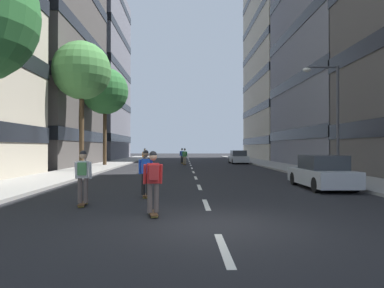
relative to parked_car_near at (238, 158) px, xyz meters
The scene contains 19 objects.
ground_plane 9.12m from the parked_car_near, 127.74° to the right, with size 147.32×147.32×0.00m, color black.
sidewalk_left 14.75m from the parked_car_near, 163.77° to the right, with size 3.64×67.52×0.14m, color gray.
sidewalk_right 5.15m from the parked_car_near, 53.74° to the right, with size 3.64×67.52×0.14m, color gray.
lane_markings 8.39m from the parked_car_near, 131.71° to the right, with size 0.16×57.20×0.01m.
building_left_mid 27.07m from the parked_car_near, 168.07° to the right, with size 13.09×16.96×29.94m.
building_left_far 29.82m from the parked_car_near, 146.51° to the left, with size 13.09×17.27×26.82m.
building_right_mid 15.90m from the parked_car_near, 22.72° to the right, with size 13.09×18.28×21.40m.
building_right_far 24.74m from the parked_car_near, 52.68° to the left, with size 13.09×19.89×33.65m.
parked_car_near is the anchor object (origin of this frame).
parked_car_mid 24.39m from the parked_car_near, 90.00° to the right, with size 1.82×4.40×1.52m.
street_tree_near 16.54m from the parked_car_near, 159.58° to the right, with size 4.63×4.63×9.67m.
street_tree_far 20.57m from the parked_car_near, 137.08° to the right, with size 4.46×4.46×9.89m.
streetlamp_right 20.51m from the parked_car_near, 83.50° to the right, with size 2.13×0.30×6.50m.
skater_0 11.09m from the parked_car_near, 158.25° to the right, with size 0.54×0.91×1.78m.
skater_1 31.42m from the parked_car_near, 103.13° to the right, with size 0.56×0.92×1.78m.
skater_2 6.50m from the parked_car_near, behind, with size 0.55×0.92×1.78m.
skater_3 6.81m from the parked_car_near, 155.70° to the right, with size 0.56×0.92×1.78m.
skater_4 30.45m from the parked_car_near, 108.24° to the right, with size 0.55×0.92×1.78m.
skater_5 28.08m from the parked_car_near, 105.98° to the right, with size 0.55×0.91×1.78m.
Camera 1 is at (-0.74, -8.45, 1.88)m, focal length 32.73 mm.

